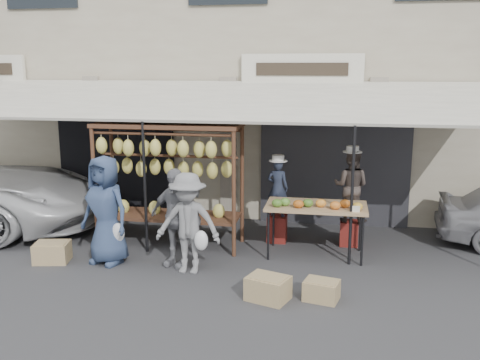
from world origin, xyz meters
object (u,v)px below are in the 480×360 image
Objects in this scene: vendor_left at (278,188)px; customer_right at (188,223)px; vendor_right at (351,186)px; crate_near_a at (268,288)px; customer_left at (106,210)px; crate_far at (52,252)px; customer_mid at (176,218)px; produce_table at (316,207)px; crate_near_b at (321,290)px; banana_rack at (168,161)px.

customer_right reaches higher than vendor_left.
vendor_right is at bearing 36.75° from customer_right.
customer_right is 1.71m from crate_near_a.
vendor_right is 4.29m from customer_left.
vendor_left is at bearing 25.98° from crate_far.
customer_mid is 2.20m from crate_far.
vendor_right is at bearing 19.79° from crate_far.
vendor_left is (-0.73, 0.69, 0.15)m from produce_table.
customer_right is 2.91× the size of crate_far.
crate_near_b is 0.85× the size of crate_far.
customer_left is at bearing 166.60° from crate_near_b.
crate_far is (-2.09, -0.22, -0.65)m from customer_mid.
vendor_left is 2.15m from customer_right.
customer_right is (-1.94, -1.08, -0.07)m from produce_table.
customer_mid reaches higher than crate_near_b.
banana_rack is at bearing 146.36° from crate_near_b.
customer_mid is 2.06m from crate_near_a.
vendor_right is at bearing -169.56° from vendor_left.
produce_table is at bearing 39.34° from customer_mid.
crate_near_a reaches higher than crate_near_b.
crate_near_b is at bearing 94.82° from vendor_right.
crate_near_a is at bearing -106.80° from produce_table.
produce_table is 1.02m from vendor_left.
produce_table is 3.05× the size of crate_near_a.
customer_left is (-3.38, -0.91, 0.02)m from produce_table.
produce_table is 3.08× the size of crate_far.
vendor_right is 2.99m from crate_near_a.
banana_rack is 1.62× the size of customer_right.
vendor_left is at bearing 57.11° from customer_right.
produce_table is 3.65× the size of crate_near_b.
banana_rack reaches higher than crate_near_b.
vendor_right is 3.11m from customer_right.
customer_left reaches higher than customer_mid.
crate_near_a is 1.20× the size of crate_near_b.
produce_table is at bearing 146.28° from vendor_left.
banana_rack is 2.06m from vendor_left.
customer_left is at bearing -126.83° from banana_rack.
customer_mid reaches higher than produce_table.
vendor_left is 1.32m from vendor_right.
vendor_right reaches higher than crate_far.
vendor_left is at bearing 64.47° from customer_mid.
customer_left is 1.11× the size of customer_mid.
crate_far is at bearing 171.04° from crate_near_b.
crate_near_a is (0.16, -2.57, -0.86)m from vendor_left.
customer_right is (0.28, -0.25, -0.01)m from customer_mid.
vendor_left is 3.10m from customer_left.
vendor_right reaches higher than customer_right.
customer_left is 1.17m from customer_mid.
produce_table is (2.62, -0.10, -0.70)m from banana_rack.
vendor_left reaches higher than crate_near_b.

